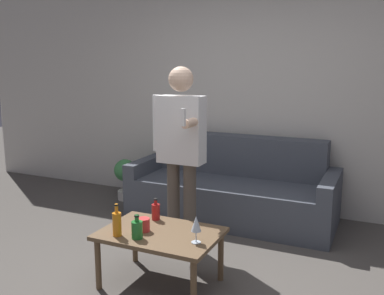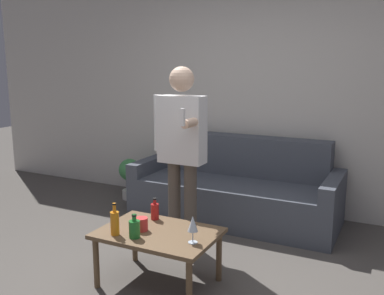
% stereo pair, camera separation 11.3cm
% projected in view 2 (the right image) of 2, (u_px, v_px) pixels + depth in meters
% --- Properties ---
extents(wall_back, '(8.00, 0.06, 2.70)m').
position_uv_depth(wall_back, '(266.00, 90.00, 4.70)').
color(wall_back, silver).
rests_on(wall_back, ground_plane).
extents(couch, '(2.14, 0.87, 0.85)m').
position_uv_depth(couch, '(236.00, 190.00, 4.56)').
color(couch, '#474C56').
rests_on(couch, ground_plane).
extents(coffee_table, '(0.86, 0.60, 0.42)m').
position_uv_depth(coffee_table, '(158.00, 238.00, 3.15)').
color(coffee_table, brown).
rests_on(coffee_table, ground_plane).
extents(bottle_orange, '(0.07, 0.07, 0.17)m').
position_uv_depth(bottle_orange, '(155.00, 211.00, 3.38)').
color(bottle_orange, '#B21E1E').
rests_on(bottle_orange, coffee_table).
extents(bottle_green, '(0.08, 0.08, 0.17)m').
position_uv_depth(bottle_green, '(134.00, 228.00, 3.02)').
color(bottle_green, '#23752D').
rests_on(bottle_green, coffee_table).
extents(bottle_dark, '(0.06, 0.06, 0.24)m').
position_uv_depth(bottle_dark, '(115.00, 222.00, 3.06)').
color(bottle_dark, orange).
rests_on(bottle_dark, coffee_table).
extents(wine_glass_near, '(0.07, 0.07, 0.19)m').
position_uv_depth(wine_glass_near, '(193.00, 225.00, 2.92)').
color(wine_glass_near, silver).
rests_on(wine_glass_near, coffee_table).
extents(cup_on_table, '(0.09, 0.09, 0.10)m').
position_uv_depth(cup_on_table, '(142.00, 224.00, 3.15)').
color(cup_on_table, red).
rests_on(cup_on_table, coffee_table).
extents(person_standing_front, '(0.48, 0.42, 1.61)m').
position_uv_depth(person_standing_front, '(181.00, 143.00, 3.71)').
color(person_standing_front, brown).
rests_on(person_standing_front, ground_plane).
extents(potted_plant, '(0.27, 0.27, 0.50)m').
position_uv_depth(potted_plant, '(130.00, 174.00, 5.20)').
color(potted_plant, silver).
rests_on(potted_plant, ground_plane).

